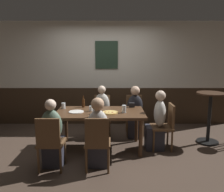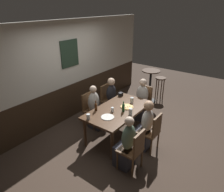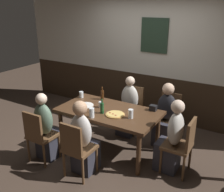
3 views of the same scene
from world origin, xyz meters
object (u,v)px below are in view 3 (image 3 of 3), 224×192
pizza (115,114)px  beer_bottle_brown (102,95)px  chair_mid_far (132,106)px  highball_clear (92,113)px  condiment_caddy (153,108)px  chair_right_far (168,114)px  chair_head_east (182,143)px  beer_glass_tall (131,114)px  person_mid_far (128,110)px  beer_bottle_green (102,108)px  person_mid_near (83,142)px  person_left_near (47,131)px  dining_table (109,115)px  chair_left_near (39,134)px  beer_glass_half (81,95)px  person_head_east (171,141)px  tumbler_short (101,105)px  plate_white_large (85,105)px  chair_mid_near (76,147)px  person_right_far (165,119)px

pizza → beer_bottle_brown: 0.73m
chair_mid_far → highball_clear: 1.28m
condiment_caddy → chair_right_far: bearing=78.4°
chair_head_east → beer_glass_tall: 0.86m
person_mid_far → beer_bottle_green: person_mid_far is taller
pizza → beer_glass_tall: 0.26m
chair_right_far → condiment_caddy: chair_right_far is taller
person_mid_near → condiment_caddy: size_ratio=10.48×
beer_glass_tall → person_left_near: bearing=-152.4°
chair_right_far → person_mid_near: 1.73m
dining_table → person_mid_near: bearing=-90.0°
chair_left_near → beer_glass_half: chair_left_near is taller
chair_right_far → beer_glass_half: (-1.47, -0.63, 0.30)m
chair_mid_far → person_mid_far: size_ratio=0.78×
beer_glass_half → beer_glass_tall: beer_glass_tall is taller
person_mid_near → highball_clear: person_mid_near is taller
chair_right_far → person_head_east: bearing=-67.8°
person_mid_far → beer_glass_half: 0.93m
tumbler_short → beer_bottle_green: beer_bottle_green is taller
tumbler_short → beer_bottle_brown: (-0.18, 0.33, 0.05)m
highball_clear → plate_white_large: size_ratio=0.55×
person_mid_near → condiment_caddy: (0.63, 1.07, 0.30)m
chair_head_east → person_head_east: person_head_east is taller
person_head_east → beer_glass_half: (-1.83, 0.24, 0.31)m
chair_right_far → person_mid_near: (-0.73, -1.57, -0.01)m
chair_mid_far → highball_clear: (-0.07, -1.24, 0.31)m
chair_mid_far → person_head_east: (1.09, -0.87, -0.02)m
chair_right_far → highball_clear: highball_clear is taller
chair_mid_near → person_left_near: 0.75m
chair_mid_near → plate_white_large: size_ratio=3.15×
dining_table → person_left_near: person_left_near is taller
pizza → beer_bottle_green: bearing=-168.9°
chair_head_east → highball_clear: bearing=-164.2°
chair_left_near → person_mid_far: size_ratio=0.78×
person_right_far → beer_glass_tall: size_ratio=7.89×
highball_clear → person_left_near: bearing=-153.4°
highball_clear → chair_right_far: bearing=56.9°
tumbler_short → person_head_east: bearing=-1.4°
dining_table → pizza: 0.24m
chair_left_near → person_left_near: size_ratio=0.78×
person_mid_near → condiment_caddy: person_mid_near is taller
chair_head_east → plate_white_large: 1.71m
dining_table → beer_bottle_brown: size_ratio=7.02×
person_right_far → highball_clear: (-0.81, -1.08, 0.34)m
chair_mid_far → chair_right_far: size_ratio=1.00×
beer_bottle_brown → highball_clear: bearing=-68.8°
person_left_near → person_head_east: (1.82, 0.70, 0.01)m
chair_mid_far → beer_glass_half: (-0.74, -0.63, 0.30)m
pizza → beer_bottle_brown: size_ratio=1.28×
chair_right_far → tumbler_short: (-0.91, -0.84, 0.29)m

